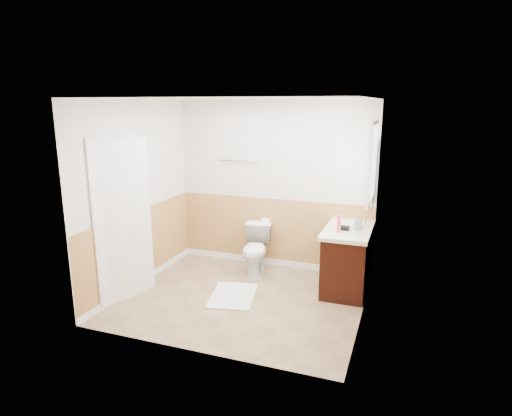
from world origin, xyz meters
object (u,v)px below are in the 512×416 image
at_px(lotion_bottle, 339,224).
at_px(soap_dispenser, 359,222).
at_px(bath_mat, 233,296).
at_px(toilet, 256,250).
at_px(vanity_cabinet, 348,260).

xyz_separation_m(lotion_bottle, soap_dispenser, (0.22, 0.20, -0.01)).
xyz_separation_m(bath_mat, lotion_bottle, (1.25, 0.52, 0.95)).
relative_size(toilet, soap_dispenser, 3.39).
xyz_separation_m(vanity_cabinet, lotion_bottle, (-0.10, -0.27, 0.56)).
bearing_deg(bath_mat, vanity_cabinet, 30.42).
relative_size(bath_mat, vanity_cabinet, 0.73).
distance_m(toilet, soap_dispenser, 1.59).
relative_size(bath_mat, soap_dispenser, 3.81).
height_order(bath_mat, soap_dispenser, soap_dispenser).
bearing_deg(soap_dispenser, lotion_bottle, -137.59).
distance_m(toilet, vanity_cabinet, 1.35).
xyz_separation_m(toilet, bath_mat, (0.00, -0.88, -0.35)).
height_order(toilet, vanity_cabinet, vanity_cabinet).
bearing_deg(soap_dispenser, bath_mat, -153.83).
distance_m(bath_mat, vanity_cabinet, 1.61).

